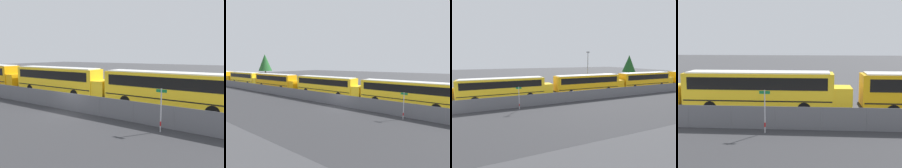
{
  "view_description": "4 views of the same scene",
  "coord_description": "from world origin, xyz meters",
  "views": [
    {
      "loc": [
        13.2,
        -13.96,
        4.95
      ],
      "look_at": [
        0.68,
        5.59,
        1.83
      ],
      "focal_mm": 35.0,
      "sensor_mm": 36.0,
      "label": 1
    },
    {
      "loc": [
        13.47,
        -18.99,
        5.73
      ],
      "look_at": [
        -3.4,
        3.98,
        2.43
      ],
      "focal_mm": 28.0,
      "sensor_mm": 36.0,
      "label": 2
    },
    {
      "loc": [
        5.25,
        -22.53,
        6.19
      ],
      "look_at": [
        16.71,
        4.04,
        2.1
      ],
      "focal_mm": 28.0,
      "sensor_mm": 36.0,
      "label": 3
    },
    {
      "loc": [
        11.63,
        -20.39,
        6.06
      ],
      "look_at": [
        9.67,
        5.53,
        2.33
      ],
      "focal_mm": 50.0,
      "sensor_mm": 36.0,
      "label": 4
    }
  ],
  "objects": [
    {
      "name": "fence",
      "position": [
        0.0,
        -0.0,
        0.81
      ],
      "size": [
        127.72,
        0.07,
        1.59
      ],
      "color": "#9EA0A5",
      "rests_on": "ground_plane"
    },
    {
      "name": "tree_1",
      "position": [
        -47.13,
        17.62,
        6.19
      ],
      "size": [
        4.76,
        4.76,
        9.3
      ],
      "color": "#51381E",
      "rests_on": "ground_plane"
    },
    {
      "name": "school_bus_1",
      "position": [
        -35.84,
        4.68,
        2.05
      ],
      "size": [
        13.93,
        2.45,
        3.43
      ],
      "color": "yellow",
      "rests_on": "ground_plane"
    },
    {
      "name": "school_bus_3",
      "position": [
        -6.78,
        5.05,
        2.05
      ],
      "size": [
        13.93,
        2.45,
        3.43
      ],
      "color": "yellow",
      "rests_on": "ground_plane"
    },
    {
      "name": "street_sign",
      "position": [
        8.52,
        -0.85,
        1.51
      ],
      "size": [
        0.7,
        0.09,
        2.84
      ],
      "color": "#B7B7BC",
      "rests_on": "ground_plane"
    },
    {
      "name": "road_strip",
      "position": [
        0.0,
        -6.0,
        0.0
      ],
      "size": [
        161.65,
        12.0,
        0.01
      ],
      "color": "#333335",
      "rests_on": "ground_plane"
    },
    {
      "name": "school_bus_4",
      "position": [
        7.4,
        5.02,
        2.05
      ],
      "size": [
        13.93,
        2.45,
        3.43
      ],
      "color": "yellow",
      "rests_on": "ground_plane"
    },
    {
      "name": "school_bus_2",
      "position": [
        -21.64,
        4.68,
        2.05
      ],
      "size": [
        13.93,
        2.45,
        3.43
      ],
      "color": "orange",
      "rests_on": "ground_plane"
    },
    {
      "name": "ground_plane",
      "position": [
        0.0,
        0.0,
        0.0
      ],
      "size": [
        200.0,
        200.0,
        0.0
      ],
      "primitive_type": "plane",
      "color": "#424244"
    }
  ]
}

